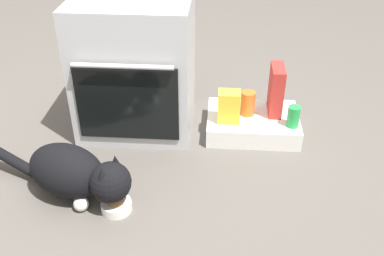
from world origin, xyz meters
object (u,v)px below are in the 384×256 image
(oven, at_px, (135,65))
(sauce_jar, at_px, (248,103))
(cat, at_px, (75,173))
(food_bowl, at_px, (116,205))
(soda_can, at_px, (293,117))
(pantry_cabinet, at_px, (252,123))
(snack_bag, at_px, (229,107))
(cereal_box, at_px, (276,90))

(oven, xyz_separation_m, sauce_jar, (0.63, -0.03, -0.20))
(cat, relative_size, sauce_jar, 5.62)
(food_bowl, relative_size, cat, 0.18)
(sauce_jar, xyz_separation_m, soda_can, (0.24, -0.11, -0.01))
(pantry_cabinet, distance_m, soda_can, 0.26)
(oven, relative_size, food_bowl, 5.38)
(food_bowl, bearing_deg, oven, 91.83)
(food_bowl, xyz_separation_m, soda_can, (0.85, 0.60, 0.14))
(food_bowl, distance_m, snack_bag, 0.82)
(food_bowl, height_order, sauce_jar, sauce_jar)
(cat, relative_size, cereal_box, 2.81)
(pantry_cabinet, height_order, sauce_jar, sauce_jar)
(soda_can, bearing_deg, oven, 170.83)
(food_bowl, relative_size, snack_bag, 0.77)
(pantry_cabinet, relative_size, soda_can, 4.29)
(snack_bag, bearing_deg, pantry_cabinet, 26.01)
(pantry_cabinet, relative_size, cereal_box, 1.84)
(sauce_jar, distance_m, cereal_box, 0.17)
(pantry_cabinet, bearing_deg, food_bowl, -132.38)
(pantry_cabinet, bearing_deg, sauce_jar, 163.65)
(oven, bearing_deg, pantry_cabinet, -3.59)
(cereal_box, bearing_deg, sauce_jar, -166.00)
(snack_bag, relative_size, cereal_box, 0.64)
(sauce_jar, relative_size, cereal_box, 0.50)
(oven, bearing_deg, cereal_box, 0.47)
(oven, bearing_deg, snack_bag, -11.95)
(oven, height_order, pantry_cabinet, oven)
(cat, height_order, sauce_jar, cat)
(pantry_cabinet, xyz_separation_m, snack_bag, (-0.14, -0.07, 0.14))
(oven, relative_size, soda_can, 6.24)
(food_bowl, bearing_deg, pantry_cabinet, 47.62)
(oven, relative_size, cereal_box, 2.67)
(oven, height_order, snack_bag, oven)
(oven, distance_m, soda_can, 0.91)
(soda_can, bearing_deg, pantry_cabinet, 154.48)
(oven, height_order, cereal_box, oven)
(cat, bearing_deg, pantry_cabinet, 58.02)
(pantry_cabinet, xyz_separation_m, cat, (-0.84, -0.62, 0.09))
(snack_bag, relative_size, soda_can, 1.50)
(food_bowl, height_order, cat, cat)
(oven, relative_size, pantry_cabinet, 1.45)
(cereal_box, height_order, soda_can, cereal_box)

